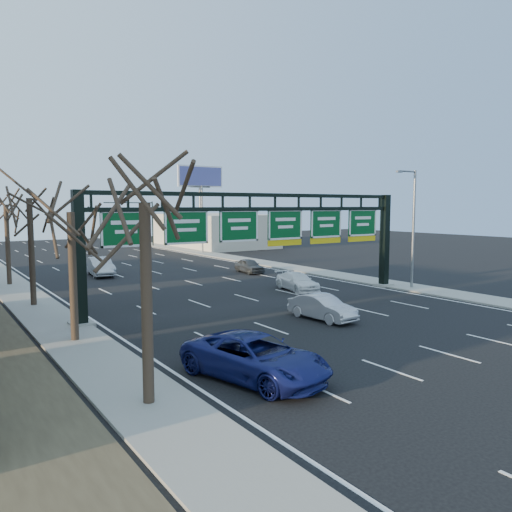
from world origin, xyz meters
TOP-DOWN VIEW (x-y plane):
  - ground at (0.00, 0.00)m, footprint 160.00×160.00m
  - sidewalk_left at (-12.80, 20.00)m, footprint 3.00×120.00m
  - sidewalk_right at (12.80, 20.00)m, footprint 3.00×120.00m
  - lane_markings at (0.00, 20.00)m, footprint 21.60×120.00m
  - sign_gantry at (0.16, 8.00)m, footprint 24.60×1.20m
  - building_right_distant at (20.00, 50.00)m, footprint 12.00×20.00m
  - tree_near at (-12.80, -4.00)m, footprint 3.60×3.60m
  - tree_gantry at (-12.80, 5.00)m, footprint 3.60×3.60m
  - tree_mid at (-12.80, 15.00)m, footprint 3.60×3.60m
  - tree_far at (-12.80, 25.00)m, footprint 3.60×3.60m
  - streetlight_near at (12.47, 6.00)m, footprint 2.15×0.22m
  - streetlight_far at (12.47, 40.00)m, footprint 2.15×0.22m
  - billboard_right at (15.00, 44.98)m, footprint 7.00×0.50m
  - traffic_signal_mast at (5.69, 55.00)m, footprint 10.16×0.54m
  - car_blue_suv at (-8.61, -3.88)m, footprint 4.14×6.42m
  - car_silver_sedan at (-0.11, 2.00)m, footprint 1.81×4.33m
  - car_white_wagon at (4.86, 10.38)m, footprint 2.61×4.82m
  - car_grey_far at (7.30, 20.67)m, footprint 1.96×4.05m
  - car_silver_distant at (-5.08, 26.57)m, footprint 2.22×5.23m

SIDE VIEW (x-z plane):
  - ground at x=0.00m, z-range 0.00..0.00m
  - lane_markings at x=0.00m, z-range 0.00..0.01m
  - sidewalk_left at x=-12.80m, z-range 0.00..0.12m
  - sidewalk_right at x=12.80m, z-range 0.00..0.12m
  - car_white_wagon at x=4.86m, z-range 0.00..1.33m
  - car_grey_far at x=7.30m, z-range 0.00..1.33m
  - car_silver_sedan at x=-0.11m, z-range 0.00..1.39m
  - car_blue_suv at x=-8.61m, z-range 0.00..1.65m
  - car_silver_distant at x=-5.08m, z-range 0.00..1.68m
  - building_right_distant at x=20.00m, z-range 0.00..5.00m
  - sign_gantry at x=0.16m, z-range 1.03..8.23m
  - streetlight_near at x=12.47m, z-range 0.58..9.58m
  - streetlight_far at x=12.47m, z-range 0.58..9.58m
  - traffic_signal_mast at x=5.69m, z-range 2.00..9.00m
  - tree_gantry at x=-12.80m, z-range 2.87..11.35m
  - tree_near at x=-12.80m, z-range 3.05..11.91m
  - tree_far at x=-12.80m, z-range 3.05..11.91m
  - tree_mid at x=-12.80m, z-range 3.23..12.47m
  - billboard_right at x=15.00m, z-range 3.06..15.06m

